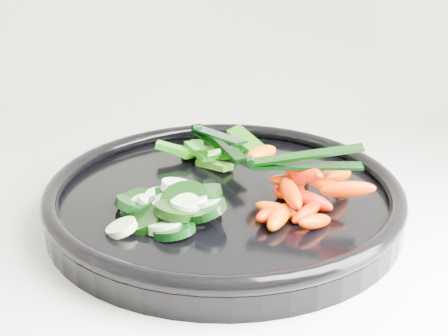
# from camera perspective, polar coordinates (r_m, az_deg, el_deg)

# --- Properties ---
(veggie_tray) EXTENTS (0.46, 0.46, 0.04)m
(veggie_tray) POSITION_cam_1_polar(r_m,az_deg,el_deg) (0.66, 0.00, -2.77)
(veggie_tray) COLOR black
(veggie_tray) RESTS_ON counter
(cucumber_pile) EXTENTS (0.13, 0.12, 0.04)m
(cucumber_pile) POSITION_cam_1_polar(r_m,az_deg,el_deg) (0.62, -5.21, -3.46)
(cucumber_pile) COLOR black
(cucumber_pile) RESTS_ON veggie_tray
(carrot_pile) EXTENTS (0.13, 0.15, 0.05)m
(carrot_pile) POSITION_cam_1_polar(r_m,az_deg,el_deg) (0.63, 7.12, -1.82)
(carrot_pile) COLOR #F81900
(carrot_pile) RESTS_ON veggie_tray
(pepper_pile) EXTENTS (0.13, 0.11, 0.03)m
(pepper_pile) POSITION_cam_1_polar(r_m,az_deg,el_deg) (0.74, -1.17, 1.51)
(pepper_pile) COLOR #1D6609
(pepper_pile) RESTS_ON veggie_tray
(tong_carrot) EXTENTS (0.11, 0.03, 0.02)m
(tong_carrot) POSITION_cam_1_polar(r_m,az_deg,el_deg) (0.62, 7.22, 0.69)
(tong_carrot) COLOR black
(tong_carrot) RESTS_ON carrot_pile
(tong_pepper) EXTENTS (0.08, 0.10, 0.02)m
(tong_pepper) POSITION_cam_1_polar(r_m,az_deg,el_deg) (0.73, -0.70, 2.68)
(tong_pepper) COLOR black
(tong_pepper) RESTS_ON pepper_pile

